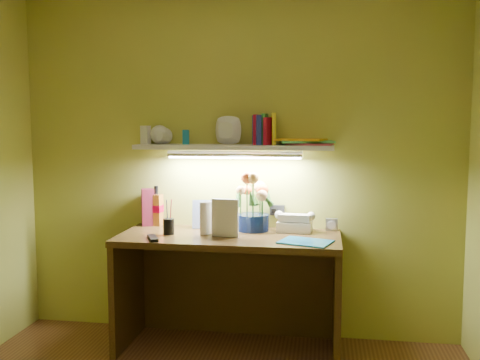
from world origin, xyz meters
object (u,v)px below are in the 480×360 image
object	(u,v)px
telephone	(295,221)
flower_bouquet	(253,202)
whisky_bottle	(156,206)
desk_clock	(332,224)
desk	(229,293)

from	to	relation	value
telephone	flower_bouquet	bearing A→B (deg)	-174.27
telephone	whisky_bottle	size ratio (longest dim) A/B	0.80
desk_clock	whisky_bottle	xyz separation A→B (m)	(-1.20, -0.01, 0.10)
desk_clock	desk	bearing A→B (deg)	-158.70
telephone	desk_clock	size ratio (longest dim) A/B	2.77
whisky_bottle	desk	bearing A→B (deg)	-23.72
desk	telephone	size ratio (longest dim) A/B	6.33
flower_bouquet	desk_clock	world-z (taller)	flower_bouquet
telephone	desk_clock	bearing A→B (deg)	20.63
flower_bouquet	telephone	size ratio (longest dim) A/B	1.70
desk	desk_clock	distance (m)	0.81
flower_bouquet	telephone	xyz separation A→B (m)	(0.28, 0.01, -0.12)
desk	telephone	world-z (taller)	telephone
telephone	desk_clock	distance (m)	0.25
flower_bouquet	telephone	world-z (taller)	flower_bouquet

